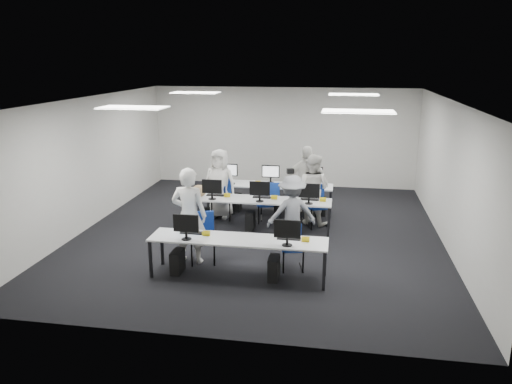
% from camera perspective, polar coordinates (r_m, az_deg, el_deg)
% --- Properties ---
extents(room, '(9.00, 9.02, 3.00)m').
position_cam_1_polar(room, '(11.00, 0.42, 2.74)').
color(room, black).
rests_on(room, ground).
extents(ceiling_panels, '(5.20, 4.60, 0.02)m').
position_cam_1_polar(ceiling_panels, '(10.78, 0.43, 10.48)').
color(ceiling_panels, white).
rests_on(ceiling_panels, room).
extents(desk_front, '(3.20, 0.70, 0.73)m').
position_cam_1_polar(desk_front, '(8.96, -2.06, -5.65)').
color(desk_front, silver).
rests_on(desk_front, ground).
extents(desk_mid, '(3.20, 0.70, 0.73)m').
position_cam_1_polar(desk_mid, '(11.39, 0.57, -1.07)').
color(desk_mid, silver).
rests_on(desk_mid, ground).
extents(desk_back, '(3.20, 0.70, 0.73)m').
position_cam_1_polar(desk_back, '(12.73, 1.57, 0.66)').
color(desk_back, silver).
rests_on(desk_back, ground).
extents(equipment_front, '(2.51, 0.41, 1.19)m').
position_cam_1_polar(equipment_front, '(9.11, -3.26, -7.51)').
color(equipment_front, '#0C479F').
rests_on(equipment_front, desk_front).
extents(equipment_mid, '(2.91, 0.41, 1.19)m').
position_cam_1_polar(equipment_mid, '(11.50, -0.39, -2.60)').
color(equipment_mid, white).
rests_on(equipment_mid, desk_mid).
extents(equipment_back, '(2.91, 0.41, 1.19)m').
position_cam_1_polar(equipment_back, '(12.80, 2.41, -0.75)').
color(equipment_back, white).
rests_on(equipment_back, desk_back).
extents(chair_0, '(0.59, 0.62, 0.96)m').
position_cam_1_polar(chair_0, '(9.81, -6.07, -6.21)').
color(chair_0, navy).
rests_on(chair_0, ground).
extents(chair_1, '(0.49, 0.52, 0.82)m').
position_cam_1_polar(chair_1, '(9.47, 4.13, -7.25)').
color(chair_1, navy).
rests_on(chair_1, ground).
extents(chair_2, '(0.55, 0.59, 0.98)m').
position_cam_1_polar(chair_2, '(12.35, -3.95, -1.61)').
color(chair_2, navy).
rests_on(chair_2, ground).
extents(chair_3, '(0.55, 0.57, 0.86)m').
position_cam_1_polar(chair_3, '(12.11, 1.03, -2.10)').
color(chair_3, navy).
rests_on(chair_3, ground).
extents(chair_4, '(0.63, 0.65, 0.96)m').
position_cam_1_polar(chair_4, '(11.83, 6.98, -2.47)').
color(chair_4, navy).
rests_on(chair_4, ground).
extents(chair_5, '(0.53, 0.55, 0.82)m').
position_cam_1_polar(chair_5, '(12.58, -3.80, -1.53)').
color(chair_5, navy).
rests_on(chair_5, ground).
extents(chair_6, '(0.55, 0.58, 0.96)m').
position_cam_1_polar(chair_6, '(12.29, 1.61, -1.69)').
color(chair_6, navy).
rests_on(chair_6, ground).
extents(chair_7, '(0.57, 0.59, 0.88)m').
position_cam_1_polar(chair_7, '(12.20, 6.37, -2.04)').
color(chair_7, navy).
rests_on(chair_7, ground).
extents(handbag, '(0.38, 0.28, 0.28)m').
position_cam_1_polar(handbag, '(11.62, -6.52, 0.13)').
color(handbag, olive).
rests_on(handbag, desk_mid).
extents(student_0, '(0.70, 0.47, 1.88)m').
position_cam_1_polar(student_0, '(9.62, -7.64, -2.68)').
color(student_0, silver).
rests_on(student_0, ground).
extents(student_1, '(0.98, 0.87, 1.69)m').
position_cam_1_polar(student_1, '(11.86, 6.47, 0.32)').
color(student_1, silver).
rests_on(student_1, ground).
extents(student_2, '(0.90, 0.65, 1.71)m').
position_cam_1_polar(student_2, '(12.29, -4.15, 0.95)').
color(student_2, silver).
rests_on(student_2, ground).
extents(student_3, '(1.09, 0.49, 1.84)m').
position_cam_1_polar(student_3, '(12.10, 5.68, 1.00)').
color(student_3, silver).
rests_on(student_3, ground).
extents(photographer, '(1.15, 0.89, 1.58)m').
position_cam_1_polar(photographer, '(10.21, 4.11, -2.43)').
color(photographer, gray).
rests_on(photographer, ground).
extents(dslr_camera, '(0.19, 0.22, 0.10)m').
position_cam_1_polar(dslr_camera, '(10.16, 3.95, 2.40)').
color(dslr_camera, black).
rests_on(dslr_camera, photographer).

